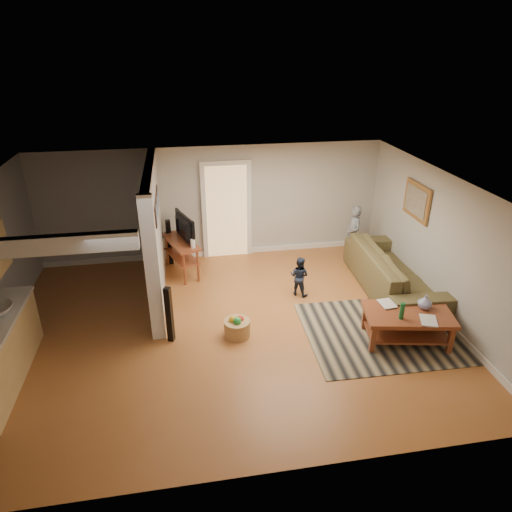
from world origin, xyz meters
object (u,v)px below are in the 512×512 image
at_px(tv_console, 182,244).
at_px(toy_basket, 237,327).
at_px(toddler, 298,294).
at_px(speaker_left, 169,315).
at_px(coffee_table, 409,318).
at_px(speaker_right, 169,242).
at_px(sofa, 391,291).
at_px(child, 351,260).

relative_size(tv_console, toy_basket, 2.88).
height_order(toy_basket, toddler, toddler).
distance_m(tv_console, speaker_left, 2.42).
relative_size(coffee_table, speaker_right, 1.47).
xyz_separation_m(tv_console, speaker_left, (-0.26, -2.40, -0.18)).
xyz_separation_m(sofa, child, (-0.30, 1.45, 0.00)).
distance_m(sofa, toddler, 1.85).
distance_m(tv_console, toy_basket, 2.64).
relative_size(sofa, speaker_left, 2.88).
distance_m(coffee_table, child, 3.07).
relative_size(coffee_table, toy_basket, 3.43).
bearing_deg(child, speaker_right, -98.16).
bearing_deg(coffee_table, toy_basket, 167.65).
bearing_deg(tv_console, coffee_table, -60.39).
height_order(sofa, speaker_left, speaker_left).
relative_size(speaker_left, toy_basket, 2.25).
height_order(tv_console, child, tv_console).
height_order(speaker_left, toddler, speaker_left).
bearing_deg(toy_basket, speaker_right, 110.20).
distance_m(coffee_table, toy_basket, 2.81).
relative_size(speaker_right, toddler, 1.29).
height_order(toy_basket, child, child).
xyz_separation_m(sofa, coffee_table, (-0.48, -1.58, 0.42)).
height_order(speaker_left, child, speaker_left).
distance_m(coffee_table, speaker_right, 5.22).
xyz_separation_m(toy_basket, toddler, (1.37, 1.16, -0.16)).
bearing_deg(child, tv_console, -91.03).
xyz_separation_m(speaker_left, child, (4.00, 2.38, -0.49)).
bearing_deg(speaker_left, sofa, 35.08).
height_order(sofa, tv_console, tv_console).
distance_m(sofa, coffee_table, 1.71).
bearing_deg(speaker_right, tv_console, -69.09).
bearing_deg(speaker_left, toddler, 47.11).
relative_size(coffee_table, speaker_left, 1.52).
xyz_separation_m(speaker_right, toddler, (2.45, -1.80, -0.51)).
xyz_separation_m(sofa, toddler, (-1.85, 0.18, 0.00)).
height_order(tv_console, speaker_left, tv_console).
distance_m(toy_basket, toddler, 1.80).
bearing_deg(sofa, speaker_left, 104.78).
xyz_separation_m(speaker_left, speaker_right, (0.00, 2.90, 0.02)).
distance_m(speaker_right, toy_basket, 3.17).
bearing_deg(speaker_right, toy_basket, -76.67).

